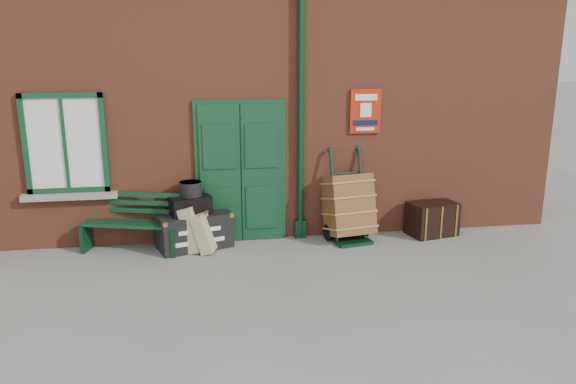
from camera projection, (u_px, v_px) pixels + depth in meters
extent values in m
plane|color=gray|center=(272.00, 273.00, 7.77)|extent=(80.00, 80.00, 0.00)
cube|color=brown|center=(248.00, 104.00, 10.61)|extent=(10.00, 4.00, 4.00)
cube|color=#103C20|center=(241.00, 174.00, 8.84)|extent=(1.42, 0.12, 2.32)
cube|color=white|center=(65.00, 144.00, 8.31)|extent=(1.20, 0.08, 1.50)
cylinder|color=#0C311A|center=(301.00, 116.00, 8.72)|extent=(0.10, 0.10, 4.00)
cube|color=#B4210C|center=(365.00, 111.00, 8.91)|extent=(0.50, 0.03, 0.70)
cube|color=#103C20|center=(131.00, 224.00, 8.51)|extent=(1.52, 0.77, 0.04)
cube|color=#103C20|center=(135.00, 202.00, 8.64)|extent=(1.43, 0.43, 0.39)
cube|color=#0C311A|center=(88.00, 236.00, 8.64)|extent=(0.18, 0.44, 0.44)
cube|color=#0C311A|center=(177.00, 239.00, 8.48)|extent=(0.18, 0.44, 0.44)
cube|color=black|center=(194.00, 230.00, 8.74)|extent=(1.24, 0.93, 0.55)
cube|color=black|center=(189.00, 205.00, 8.62)|extent=(0.72, 0.61, 0.28)
cylinder|color=black|center=(191.00, 189.00, 8.57)|extent=(0.42, 0.42, 0.22)
cube|color=tan|center=(193.00, 227.00, 8.60)|extent=(0.47, 0.58, 0.72)
cube|color=tan|center=(205.00, 232.00, 8.54)|extent=(0.45, 0.53, 0.62)
cube|color=#0C311A|center=(352.00, 241.00, 8.97)|extent=(0.63, 0.50, 0.06)
cylinder|color=#0C311A|center=(334.00, 197.00, 8.91)|extent=(0.11, 0.40, 1.44)
cylinder|color=#0C311A|center=(362.00, 194.00, 9.06)|extent=(0.11, 0.40, 1.44)
cylinder|color=black|center=(328.00, 233.00, 9.05)|extent=(0.10, 0.28, 0.27)
cylinder|color=black|center=(365.00, 228.00, 9.26)|extent=(0.10, 0.28, 0.27)
cube|color=brown|center=(348.00, 205.00, 9.00)|extent=(0.82, 0.87, 1.06)
cube|color=black|center=(432.00, 219.00, 9.31)|extent=(0.86, 0.66, 0.55)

